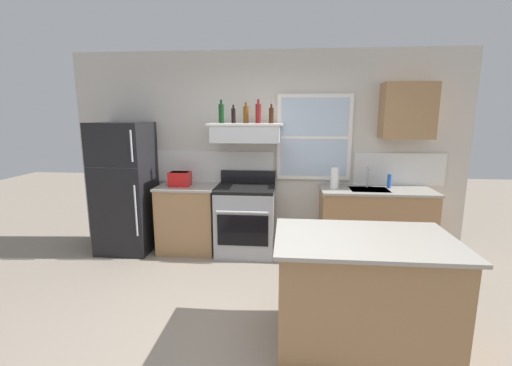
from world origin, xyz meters
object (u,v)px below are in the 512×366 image
bottle_red_label_wine (258,113)px  paper_towel_roll (335,178)px  refrigerator (125,188)px  bottle_amber_wine (246,114)px  dish_soap_bottle (389,181)px  bottle_balsamic_dark (233,115)px  bottle_brown_stout (271,115)px  kitchen_island (362,291)px  bottle_dark_green_wine (221,113)px  toaster (180,179)px  stove_range (246,220)px

bottle_red_label_wine → paper_towel_roll: bottle_red_label_wine is taller
refrigerator → bottle_amber_wine: size_ratio=6.58×
bottle_amber_wine → dish_soap_bottle: (1.89, 0.00, -0.86)m
refrigerator → bottle_balsamic_dark: size_ratio=7.49×
bottle_balsamic_dark → bottle_amber_wine: size_ratio=0.88×
refrigerator → bottle_red_label_wine: bottle_red_label_wine is taller
bottle_red_label_wine → bottle_brown_stout: bearing=-18.7°
bottle_balsamic_dark → bottle_red_label_wine: bearing=4.6°
kitchen_island → refrigerator: bearing=147.4°
bottle_dark_green_wine → bottle_brown_stout: size_ratio=1.25×
bottle_brown_stout → bottle_balsamic_dark: bearing=176.3°
toaster → dish_soap_bottle: bearing=2.6°
bottle_brown_stout → bottle_red_label_wine: bearing=161.3°
toaster → bottle_dark_green_wine: bottle_dark_green_wine is taller
toaster → bottle_dark_green_wine: 1.04m
bottle_amber_wine → kitchen_island: size_ratio=0.19×
toaster → stove_range: toaster is taller
kitchen_island → toaster: bearing=138.2°
bottle_amber_wine → toaster: bearing=-172.1°
paper_towel_roll → kitchen_island: bearing=-89.9°
bottle_dark_green_wine → paper_towel_roll: (1.49, -0.09, -0.83)m
bottle_red_label_wine → toaster: bearing=-175.2°
bottle_red_label_wine → dish_soap_bottle: size_ratio=1.68×
refrigerator → stove_range: 1.70m
bottle_amber_wine → bottle_red_label_wine: bearing=-12.3°
bottle_balsamic_dark → bottle_brown_stout: (0.49, -0.03, 0.00)m
bottle_balsamic_dark → bottle_amber_wine: (0.16, 0.06, 0.01)m
refrigerator → bottle_red_label_wine: size_ratio=5.80×
stove_range → bottle_balsamic_dark: (-0.16, 0.07, 1.38)m
bottle_red_label_wine → dish_soap_bottle: 1.93m
bottle_balsamic_dark → refrigerator: bearing=-176.3°
bottle_dark_green_wine → stove_range: bearing=-21.5°
bottle_red_label_wine → dish_soap_bottle: bottle_red_label_wine is taller
bottle_balsamic_dark → paper_towel_roll: size_ratio=0.87×
refrigerator → bottle_amber_wine: bottle_amber_wine is taller
stove_range → bottle_amber_wine: bearing=92.5°
refrigerator → bottle_balsamic_dark: bearing=3.7°
bottle_brown_stout → kitchen_island: bottle_brown_stout is taller
refrigerator → paper_towel_roll: 2.82m
bottle_dark_green_wine → dish_soap_bottle: (2.21, 0.01, -0.87)m
paper_towel_roll → refrigerator: bearing=-178.8°
stove_range → toaster: bearing=179.2°
bottle_red_label_wine → paper_towel_roll: bearing=-3.6°
dish_soap_bottle → bottle_red_label_wine: bearing=-178.7°
refrigerator → toaster: 0.77m
bottle_balsamic_dark → paper_towel_roll: bearing=-1.6°
refrigerator → bottle_brown_stout: bearing=1.9°
stove_range → bottle_red_label_wine: size_ratio=3.60×
bottle_amber_wine → bottle_red_label_wine: bottle_red_label_wine is taller
bottle_amber_wine → kitchen_island: (1.17, -1.96, -1.40)m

